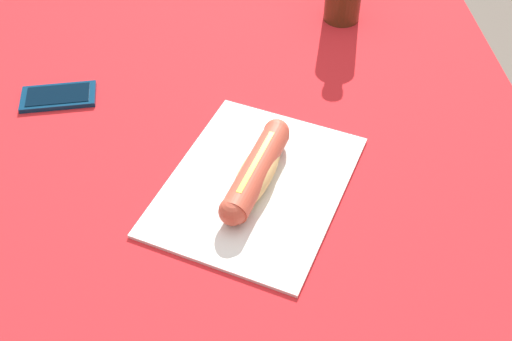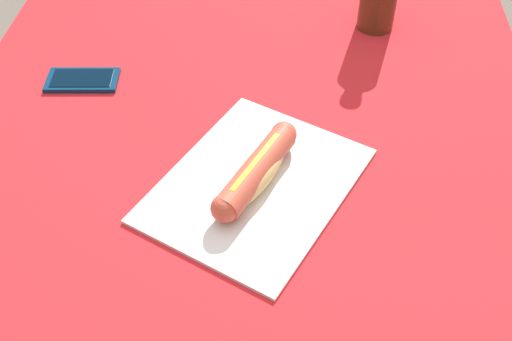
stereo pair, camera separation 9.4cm
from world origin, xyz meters
The scene contains 4 objects.
dining_table centered at (0.00, 0.00, 0.66)m, with size 1.20×1.01×0.78m.
paper_wrapper centered at (0.00, -0.03, 0.79)m, with size 0.33×0.26×0.01m, color silver.
hot_dog centered at (0.00, -0.03, 0.81)m, with size 0.20×0.12×0.05m.
cell_phone centered at (0.23, 0.31, 0.79)m, with size 0.08×0.13×0.01m.
Camera 1 is at (-0.65, 0.01, 1.48)m, focal length 44.03 mm.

